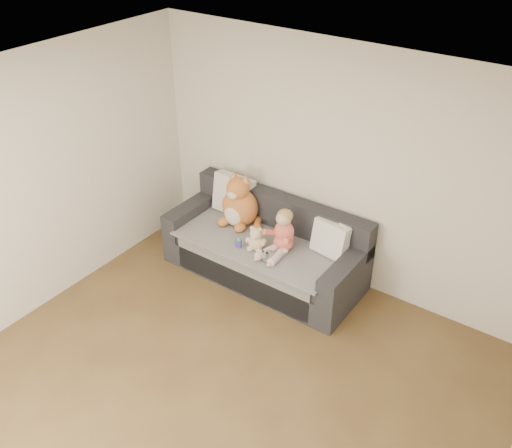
{
  "coord_description": "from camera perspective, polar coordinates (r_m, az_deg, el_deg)",
  "views": [
    {
      "loc": [
        2.24,
        -2.21,
        3.94
      ],
      "look_at": [
        -0.64,
        1.87,
        0.75
      ],
      "focal_mm": 40.0,
      "sensor_mm": 36.0,
      "label": 1
    }
  ],
  "objects": [
    {
      "name": "toddler",
      "position": [
        5.91,
        2.59,
        -1.04
      ],
      "size": [
        0.34,
        0.49,
        0.48
      ],
      "rotation": [
        0.0,
        0.0,
        -0.06
      ],
      "color": "#E96E52",
      "rests_on": "sofa"
    },
    {
      "name": "sofa",
      "position": [
        6.31,
        1.0,
        -2.61
      ],
      "size": [
        2.2,
        0.94,
        0.85
      ],
      "color": "#242428",
      "rests_on": "ground"
    },
    {
      "name": "cushion_right_front",
      "position": [
        5.92,
        7.43,
        -1.49
      ],
      "size": [
        0.41,
        0.23,
        0.37
      ],
      "rotation": [
        0.0,
        0.0,
        -0.14
      ],
      "color": "silver",
      "rests_on": "sofa"
    },
    {
      "name": "plush_cow",
      "position": [
        5.83,
        1.18,
        -3.21
      ],
      "size": [
        0.12,
        0.19,
        0.15
      ],
      "rotation": [
        0.0,
        0.0,
        -0.04
      ],
      "color": "white",
      "rests_on": "sofa"
    },
    {
      "name": "cushion_right_back",
      "position": [
        6.01,
        7.98,
        -0.98
      ],
      "size": [
        0.43,
        0.31,
        0.37
      ],
      "rotation": [
        0.0,
        0.0,
        -0.4
      ],
      "color": "silver",
      "rests_on": "sofa"
    },
    {
      "name": "cushion_left",
      "position": [
        6.57,
        -2.25,
        2.96
      ],
      "size": [
        0.5,
        0.24,
        0.47
      ],
      "rotation": [
        0.0,
        0.0,
        -0.03
      ],
      "color": "silver",
      "rests_on": "sofa"
    },
    {
      "name": "sippy_cup",
      "position": [
        6.04,
        -1.74,
        -1.81
      ],
      "size": [
        0.11,
        0.08,
        0.12
      ],
      "rotation": [
        0.0,
        0.0,
        0.17
      ],
      "color": "#533EA9",
      "rests_on": "sofa"
    },
    {
      "name": "room_shell",
      "position": [
        4.35,
        -4.11,
        -4.92
      ],
      "size": [
        5.0,
        5.0,
        5.0
      ],
      "color": "brown",
      "rests_on": "ground"
    },
    {
      "name": "teddy_bear",
      "position": [
        5.97,
        -0.01,
        -1.67
      ],
      "size": [
        0.22,
        0.17,
        0.28
      ],
      "rotation": [
        0.0,
        0.0,
        0.26
      ],
      "color": "beige",
      "rests_on": "sofa"
    },
    {
      "name": "plush_cat",
      "position": [
        6.35,
        -1.68,
        1.95
      ],
      "size": [
        0.52,
        0.45,
        0.65
      ],
      "rotation": [
        0.0,
        0.0,
        0.03
      ],
      "color": "#AF6A26",
      "rests_on": "sofa"
    }
  ]
}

